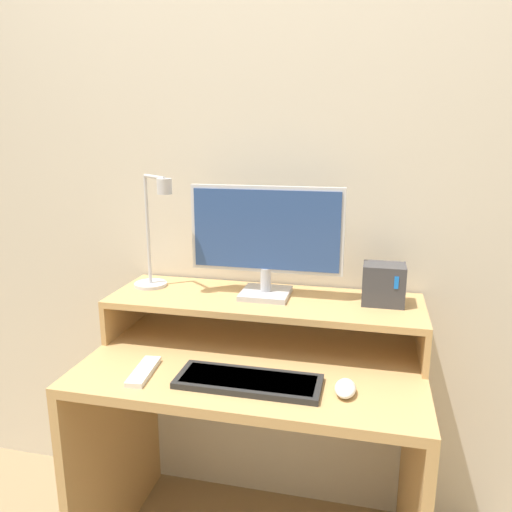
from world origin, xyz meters
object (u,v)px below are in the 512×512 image
monitor (265,237)px  desk_lamp (155,240)px  remote_control (144,371)px  keyboard (248,381)px  mouse (345,388)px  router_dock (384,284)px

monitor → desk_lamp: desk_lamp is taller
remote_control → keyboard: bearing=1.8°
mouse → keyboard: bearing=-178.2°
monitor → router_dock: bearing=1.4°
mouse → desk_lamp: bearing=155.7°
monitor → remote_control: monitor is taller
router_dock → remote_control: size_ratio=0.73×
router_dock → keyboard: 0.54m
router_dock → remote_control: 0.80m
remote_control → desk_lamp: bearing=106.3°
desk_lamp → remote_control: (0.10, -0.33, -0.32)m
keyboard → remote_control: 0.32m
monitor → mouse: bearing=-47.7°
monitor → router_dock: size_ratio=3.84×
desk_lamp → router_dock: desk_lamp is taller
monitor → remote_control: size_ratio=2.81×
router_dock → keyboard: (-0.36, -0.34, -0.21)m
desk_lamp → remote_control: bearing=-73.7°
monitor → remote_control: (-0.29, -0.34, -0.35)m
desk_lamp → remote_control: desk_lamp is taller
keyboard → mouse: bearing=1.8°
monitor → mouse: size_ratio=5.18×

